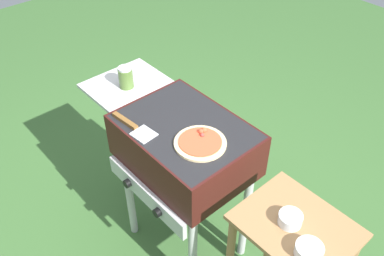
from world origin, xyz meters
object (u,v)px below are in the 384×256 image
at_px(spatula, 133,126).
at_px(pizza_pepperoni, 200,142).
at_px(grill, 183,148).
at_px(topping_bowl_near, 290,219).
at_px(sauce_jar, 126,77).
at_px(topping_bowl_far, 309,251).

bearing_deg(spatula, pizza_pepperoni, 28.79).
bearing_deg(grill, topping_bowl_near, -0.86).
bearing_deg(topping_bowl_near, spatula, -167.58).
xyz_separation_m(grill, sauce_jar, (-0.43, -0.01, 0.20)).
relative_size(topping_bowl_near, topping_bowl_far, 0.91).
bearing_deg(spatula, topping_bowl_far, 6.98).
distance_m(grill, topping_bowl_far, 0.79).
bearing_deg(pizza_pepperoni, grill, 171.03).
bearing_deg(sauce_jar, grill, 1.58).
height_order(sauce_jar, topping_bowl_far, sauce_jar).
relative_size(grill, spatula, 3.63).
bearing_deg(topping_bowl_far, spatula, -173.02).
distance_m(pizza_pepperoni, topping_bowl_near, 0.50).
bearing_deg(pizza_pepperoni, sauce_jar, 178.82).
distance_m(pizza_pepperoni, sauce_jar, 0.59).
xyz_separation_m(sauce_jar, topping_bowl_far, (1.21, -0.06, -0.12)).
distance_m(sauce_jar, topping_bowl_near, 1.09).
relative_size(sauce_jar, topping_bowl_near, 1.25).
bearing_deg(spatula, sauce_jar, 149.90).
bearing_deg(grill, spatula, -126.98).
bearing_deg(grill, sauce_jar, -178.42).
bearing_deg(topping_bowl_near, grill, 179.14).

